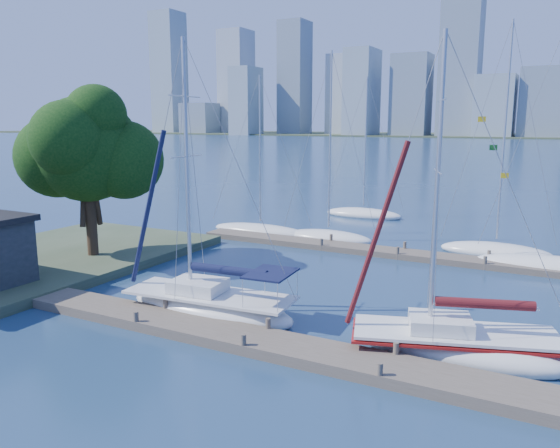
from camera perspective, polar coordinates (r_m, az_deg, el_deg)
The scene contains 13 objects.
ground at distance 20.75m, azimuth -2.48°, elevation -12.66°, with size 700.00×700.00×0.00m, color #172B4B.
near_dock at distance 20.67m, azimuth -2.49°, elevation -12.15°, with size 26.00×2.00×0.40m, color brown.
far_dock at distance 34.27m, azimuth 14.15°, elevation -3.22°, with size 30.00×1.80×0.36m, color brown.
shore at distance 33.94m, azimuth -25.38°, elevation -3.96°, with size 12.00×22.00×0.50m, color #38472D.
far_shore at distance 336.66m, azimuth 26.47°, elevation 8.16°, with size 800.00×100.00×1.50m, color #38472D.
tree at distance 33.10m, azimuth -19.55°, elevation 7.60°, with size 7.98×7.26×10.22m.
sailboat_navy at distance 23.81m, azimuth -7.38°, elevation -7.17°, with size 8.22×3.30×12.13m.
sailboat_maroon at distance 20.65m, azimuth 17.81°, elevation -10.48°, with size 8.04×4.75×11.70m.
bg_boat_0 at distance 40.60m, azimuth -2.04°, elevation -0.67°, with size 8.16×2.98×11.78m.
bg_boat_1 at distance 38.31m, azimuth 5.10°, elevation -1.34°, with size 6.70×3.78×13.17m.
bg_boat_3 at distance 36.62m, azimuth 21.62°, elevation -2.59°, with size 6.92×3.01×14.41m.
bg_boat_4 at distance 34.08m, azimuth 27.24°, elevation -3.97°, with size 9.27×3.67×16.28m.
bg_boat_6 at distance 48.28m, azimuth 8.71°, elevation 1.07°, with size 7.03×3.08×12.27m.
Camera 1 is at (9.67, -16.42, 8.21)m, focal length 35.00 mm.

